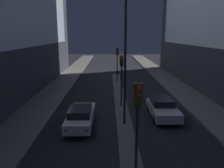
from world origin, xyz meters
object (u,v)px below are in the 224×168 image
(traffic_light_far, at_px, (117,57))
(street_lamp, at_px, (126,32))
(car_right_lane, at_px, (163,108))
(car_left_lane, at_px, (81,116))
(traffic_light_mid, at_px, (122,69))
(traffic_light_near, at_px, (137,113))

(traffic_light_far, bearing_deg, street_lamp, -90.00)
(street_lamp, xyz_separation_m, car_right_lane, (3.05, 1.52, -5.71))
(car_left_lane, bearing_deg, traffic_light_mid, 52.93)
(traffic_light_far, distance_m, street_lamp, 14.04)
(traffic_light_near, relative_size, street_lamp, 0.46)
(traffic_light_far, height_order, street_lamp, street_lamp)
(car_left_lane, xyz_separation_m, car_right_lane, (6.09, 1.60, 0.00))
(traffic_light_mid, relative_size, car_left_lane, 0.97)
(car_left_lane, height_order, car_right_lane, car_right_lane)
(street_lamp, height_order, car_left_lane, street_lamp)
(car_right_lane, bearing_deg, traffic_light_near, -110.62)
(car_left_lane, bearing_deg, car_right_lane, 14.68)
(car_right_lane, bearing_deg, car_left_lane, -165.32)
(traffic_light_mid, height_order, street_lamp, street_lamp)
(traffic_light_near, distance_m, traffic_light_far, 20.27)
(traffic_light_near, distance_m, car_right_lane, 9.04)
(street_lamp, xyz_separation_m, car_left_lane, (-3.05, -0.07, -5.71))
(traffic_light_mid, relative_size, traffic_light_far, 1.00)
(traffic_light_near, xyz_separation_m, street_lamp, (0.00, 6.57, 3.09))
(traffic_light_near, relative_size, traffic_light_mid, 1.00)
(street_lamp, height_order, car_right_lane, street_lamp)
(street_lamp, bearing_deg, traffic_light_mid, 90.00)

